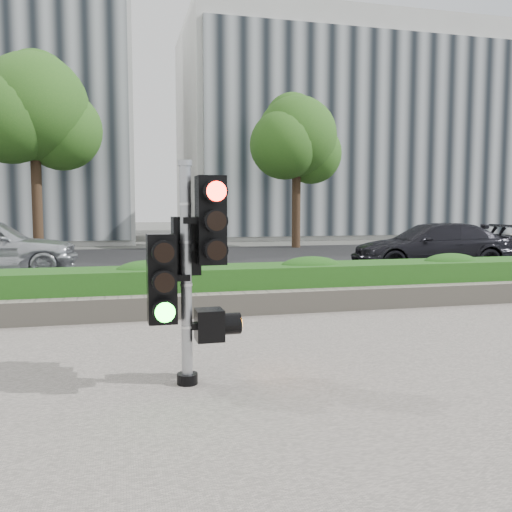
{
  "coord_description": "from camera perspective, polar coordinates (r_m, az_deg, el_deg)",
  "views": [
    {
      "loc": [
        -1.62,
        -6.11,
        1.66
      ],
      "look_at": [
        0.05,
        0.6,
        1.05
      ],
      "focal_mm": 38.0,
      "sensor_mm": 36.0,
      "label": 1
    }
  ],
  "objects": [
    {
      "name": "ground",
      "position": [
        6.54,
        0.84,
        -9.64
      ],
      "size": [
        120.0,
        120.0,
        0.0
      ],
      "primitive_type": "plane",
      "color": "#51514C",
      "rests_on": "ground"
    },
    {
      "name": "sidewalk",
      "position": [
        4.29,
        9.86,
        -17.55
      ],
      "size": [
        16.0,
        11.0,
        0.03
      ],
      "primitive_type": "cube",
      "color": "#9E9389",
      "rests_on": "ground"
    },
    {
      "name": "road",
      "position": [
        16.28,
        -8.21,
        -0.81
      ],
      "size": [
        60.0,
        13.0,
        0.02
      ],
      "primitive_type": "cube",
      "color": "black",
      "rests_on": "ground"
    },
    {
      "name": "curb",
      "position": [
        9.54,
        -4.02,
        -4.61
      ],
      "size": [
        60.0,
        0.25,
        0.12
      ],
      "primitive_type": "cube",
      "color": "gray",
      "rests_on": "ground"
    },
    {
      "name": "stone_wall",
      "position": [
        8.3,
        -2.53,
        -5.06
      ],
      "size": [
        12.0,
        0.32,
        0.34
      ],
      "primitive_type": "cube",
      "color": "gray",
      "rests_on": "sidewalk"
    },
    {
      "name": "hedge",
      "position": [
        8.91,
        -3.36,
        -3.27
      ],
      "size": [
        12.0,
        1.0,
        0.68
      ],
      "primitive_type": "cube",
      "color": "#328228",
      "rests_on": "sidewalk"
    },
    {
      "name": "building_right",
      "position": [
        33.86,
        8.21,
        12.37
      ],
      "size": [
        18.0,
        10.0,
        12.0
      ],
      "primitive_type": "cube",
      "color": "#B7B7B2",
      "rests_on": "ground"
    },
    {
      "name": "tree_left",
      "position": [
        21.15,
        -22.36,
        13.89
      ],
      "size": [
        4.61,
        4.03,
        7.34
      ],
      "color": "black",
      "rests_on": "ground"
    },
    {
      "name": "tree_right",
      "position": [
        22.98,
        4.22,
        12.09
      ],
      "size": [
        4.1,
        3.58,
        6.53
      ],
      "color": "black",
      "rests_on": "ground"
    },
    {
      "name": "traffic_signal",
      "position": [
        5.01,
        -7.1,
        -0.61
      ],
      "size": [
        0.71,
        0.52,
        2.06
      ],
      "rotation": [
        0.0,
        0.0,
        0.02
      ],
      "color": "black",
      "rests_on": "sidewalk"
    },
    {
      "name": "car_dark",
      "position": [
        15.15,
        17.93,
        0.96
      ],
      "size": [
        4.43,
        2.12,
        1.25
      ],
      "primitive_type": "imported",
      "rotation": [
        0.0,
        0.0,
        -1.66
      ],
      "color": "black",
      "rests_on": "road"
    }
  ]
}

